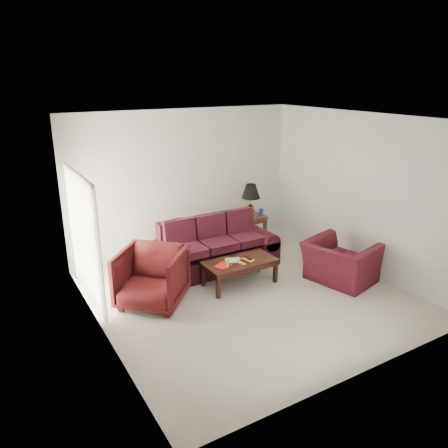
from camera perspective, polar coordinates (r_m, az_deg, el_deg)
name	(u,v)px	position (r m, az deg, el deg)	size (l,w,h in m)	color
floor	(249,295)	(7.71, 3.24, -9.18)	(5.00, 5.00, 0.00)	beige
blinds	(83,239)	(7.52, -17.93, -1.84)	(0.10, 2.00, 2.16)	silver
sofa	(216,245)	(8.49, -1.07, -2.77)	(2.41, 1.04, 0.99)	black
throw_pillow	(174,229)	(8.66, -6.52, -0.68)	(0.40, 0.12, 0.40)	black
end_table	(250,229)	(9.85, 3.37, -0.70)	(0.60, 0.60, 0.66)	#562F1D
table_lamp	(251,199)	(9.72, 3.51, 3.22)	(0.42, 0.42, 0.70)	gold
clock	(247,215)	(9.54, 2.99, 1.17)	(0.14, 0.05, 0.14)	silver
blue_canister	(261,212)	(9.74, 4.87, 1.55)	(0.10, 0.10, 0.15)	navy
picture_frame	(239,211)	(9.81, 1.91, 1.75)	(0.13, 0.02, 0.16)	silver
floor_lamp	(79,233)	(8.44, -18.46, -1.06)	(0.29, 0.29, 1.77)	white
armchair_left	(152,277)	(7.31, -9.45, -6.88)	(1.02, 1.05, 0.95)	#410F10
armchair_right	(340,262)	(8.29, 14.95, -4.82)	(1.17, 1.03, 0.76)	#461019
coffee_table	(240,272)	(7.97, 2.05, -6.32)	(1.32, 0.66, 0.46)	black
magazine_red	(223,266)	(7.65, -0.14, -5.48)	(0.28, 0.21, 0.02)	red
magazine_white	(233,260)	(7.88, 1.21, -4.74)	(0.27, 0.20, 0.02)	white
magazine_orange	(245,261)	(7.85, 2.78, -4.82)	(0.29, 0.21, 0.02)	orange
remote_a	(244,261)	(7.78, 2.69, -4.88)	(0.06, 0.19, 0.02)	black
remote_b	(248,258)	(7.93, 3.16, -4.42)	(0.05, 0.18, 0.02)	black
yellow_glass	(227,264)	(7.58, 0.35, -5.25)	(0.07, 0.07, 0.12)	yellow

